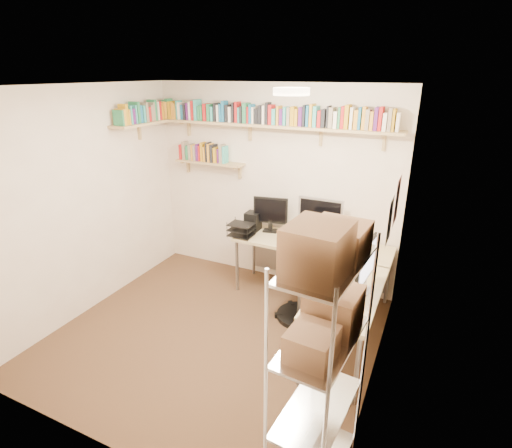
# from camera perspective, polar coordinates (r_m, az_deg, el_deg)

# --- Properties ---
(ground) EXTENTS (3.20, 3.20, 0.00)m
(ground) POSITION_cam_1_polar(r_m,az_deg,el_deg) (4.41, -5.83, -15.50)
(ground) COLOR #422F1C
(ground) RESTS_ON ground
(room_shell) EXTENTS (3.24, 3.04, 2.52)m
(room_shell) POSITION_cam_1_polar(r_m,az_deg,el_deg) (3.70, -6.64, 4.15)
(room_shell) COLOR beige
(room_shell) RESTS_ON ground
(wall_shelves) EXTENTS (3.12, 1.09, 0.80)m
(wall_shelves) POSITION_cam_1_polar(r_m,az_deg,el_deg) (4.91, -2.92, 14.14)
(wall_shelves) COLOR tan
(wall_shelves) RESTS_ON ground
(corner_desk) EXTENTS (1.92, 1.83, 1.25)m
(corner_desk) POSITION_cam_1_polar(r_m,az_deg,el_deg) (4.54, 7.61, -3.95)
(corner_desk) COLOR beige
(corner_desk) RESTS_ON ground
(office_chair) EXTENTS (0.55, 0.56, 1.04)m
(office_chair) POSITION_cam_1_polar(r_m,az_deg,el_deg) (4.49, 6.83, -8.15)
(office_chair) COLOR black
(office_chair) RESTS_ON ground
(wire_rack) EXTENTS (0.43, 0.78, 1.93)m
(wire_rack) POSITION_cam_1_polar(r_m,az_deg,el_deg) (2.31, 9.82, -11.18)
(wire_rack) COLOR silver
(wire_rack) RESTS_ON ground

